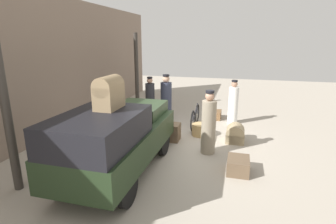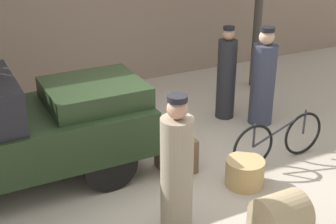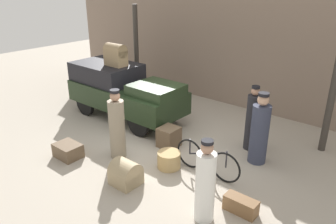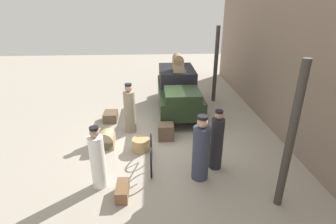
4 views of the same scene
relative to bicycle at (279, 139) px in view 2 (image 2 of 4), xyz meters
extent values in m
plane|color=#A89E8E|center=(-1.84, 0.38, -0.38)|extent=(30.00, 30.00, 0.00)
cylinder|color=#38332D|center=(1.70, 2.94, 1.32)|extent=(0.18, 0.18, 3.39)
cylinder|color=black|center=(-2.62, 1.87, 0.02)|extent=(0.79, 0.12, 0.79)
cylinder|color=black|center=(-2.62, 0.42, 0.02)|extent=(0.79, 0.12, 0.79)
cube|color=black|center=(-3.85, 1.14, 0.37)|extent=(3.96, 1.61, 0.67)
cube|color=black|center=(-2.56, 1.14, 0.86)|extent=(1.39, 1.26, 0.30)
torus|color=black|center=(0.49, 0.00, -0.01)|extent=(0.73, 0.04, 0.73)
torus|color=black|center=(-0.49, 0.00, -0.01)|extent=(0.73, 0.04, 0.73)
cylinder|color=#232328|center=(0.00, 0.00, 0.17)|extent=(0.99, 0.04, 0.40)
cylinder|color=#232328|center=(-0.49, 0.00, 0.18)|extent=(0.04, 0.04, 0.38)
cylinder|color=#232328|center=(0.49, 0.00, 0.20)|extent=(0.04, 0.04, 0.41)
cylinder|color=tan|center=(-0.86, -0.32, -0.18)|extent=(0.56, 0.56, 0.40)
cylinder|color=#232328|center=(0.19, 1.80, 0.37)|extent=(0.35, 0.35, 1.50)
sphere|color=tan|center=(0.19, 1.80, 1.23)|extent=(0.22, 0.22, 0.22)
cylinder|color=black|center=(0.19, 1.80, 1.34)|extent=(0.21, 0.21, 0.06)
cylinder|color=gray|center=(-2.20, -0.74, 0.38)|extent=(0.40, 0.40, 1.50)
sphere|color=tan|center=(-2.20, -0.74, 1.25)|extent=(0.25, 0.25, 0.25)
cylinder|color=black|center=(-2.20, -0.74, 1.38)|extent=(0.23, 0.23, 0.07)
cylinder|color=#33384C|center=(0.63, 1.28, 0.37)|extent=(0.44, 0.44, 1.49)
sphere|color=tan|center=(0.63, 1.28, 1.25)|extent=(0.27, 0.27, 0.27)
cylinder|color=black|center=(0.63, 1.28, 1.39)|extent=(0.26, 0.26, 0.07)
cylinder|color=#9E8966|center=(-1.16, -1.46, -0.08)|extent=(0.59, 0.56, 0.56)
cube|color=brown|center=(-1.55, 0.50, -0.10)|extent=(0.49, 0.53, 0.54)
camera|label=1|loc=(-9.11, -1.48, 2.70)|focal=28.00mm
camera|label=2|loc=(-4.48, -4.97, 3.36)|focal=50.00mm
camera|label=3|loc=(3.48, -5.58, 3.85)|focal=35.00mm
camera|label=4|loc=(6.34, 0.09, 3.99)|focal=28.00mm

